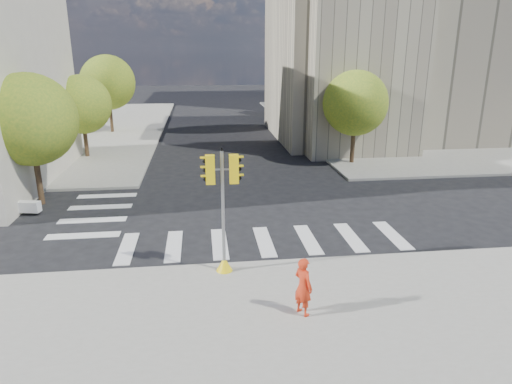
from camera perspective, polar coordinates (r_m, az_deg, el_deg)
The scene contains 14 objects.
ground at distance 20.32m, azimuth 0.54°, elevation -3.94°, with size 160.00×160.00×0.00m, color black.
sidewalk_far_right at distance 50.62m, azimuth 19.68°, elevation 8.16°, with size 28.00×40.00×0.15m, color gray.
sidewalk_far_left at distance 48.61m, azimuth -28.22°, elevation 6.75°, with size 28.00×40.00×0.15m, color gray.
civic_building at distance 41.96m, azimuth 19.34°, elevation 16.36°, with size 26.00×16.00×19.39m.
tree_lw_near at distance 24.33m, azimuth -26.42°, elevation 8.08°, with size 4.40×4.40×6.41m.
tree_lw_mid at distance 33.91m, azimuth -20.96°, elevation 10.18°, with size 4.00×4.00×5.77m.
tree_lw_far at distance 43.59m, azimuth -18.04°, elevation 12.89°, with size 4.80×4.80×6.95m.
tree_re_near at distance 30.62m, azimuth 12.32°, elevation 10.79°, with size 4.20×4.20×6.16m.
tree_re_mid at distance 42.07m, azimuth 6.95°, elevation 13.20°, with size 4.60×4.60×6.66m.
tree_re_far at distance 53.80m, azimuth 3.83°, elevation 13.69°, with size 4.00×4.00×5.88m.
lamp_near at distance 34.50m, azimuth 10.99°, elevation 12.47°, with size 0.35×0.18×8.11m.
lamp_far at distance 47.99m, azimuth 5.82°, elevation 14.03°, with size 0.35×0.18×8.11m.
traffic_signal at distance 15.18m, azimuth -4.11°, elevation -3.67°, with size 1.06×0.56×4.30m.
photographer at distance 13.21m, azimuth 5.92°, elevation -11.65°, with size 0.63×0.42×1.74m, color red.
Camera 1 is at (-2.49, -18.75, 7.44)m, focal length 32.00 mm.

